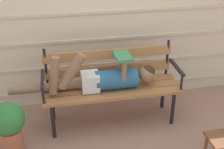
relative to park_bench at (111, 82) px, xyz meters
name	(u,v)px	position (x,y,z in m)	size (l,w,h in m)	color
ground_plane	(113,123)	(0.00, -0.12, -0.52)	(12.00, 12.00, 0.00)	#936B56
house_siding	(103,11)	(0.00, 0.52, 0.70)	(4.24, 0.08, 2.45)	beige
park_bench	(111,82)	(0.00, 0.00, 0.00)	(1.61, 0.48, 0.94)	#9E6638
reclining_person	(103,78)	(-0.11, -0.07, 0.10)	(1.68, 0.27, 0.52)	#23567A
potted_plant	(9,125)	(-1.16, -0.38, -0.18)	(0.36, 0.36, 0.59)	#AD5B3D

